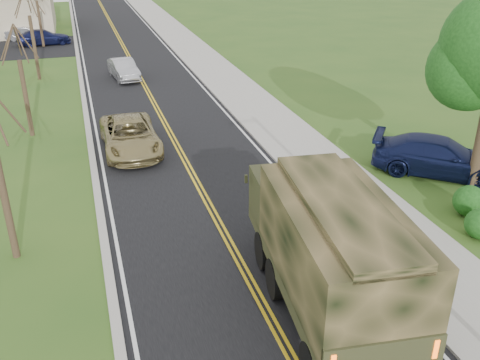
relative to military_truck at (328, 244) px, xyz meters
name	(u,v)px	position (x,y,z in m)	size (l,w,h in m)	color
road	(128,56)	(-1.57, 35.52, -2.23)	(8.00, 120.00, 0.01)	black
curb_right	(176,52)	(2.58, 35.52, -2.17)	(0.30, 120.00, 0.12)	#9E998E
sidewalk_right	(196,51)	(4.33, 35.52, -2.18)	(3.20, 120.00, 0.10)	#9E998E
curb_left	(78,58)	(-5.72, 35.52, -2.18)	(0.30, 120.00, 0.10)	#9E998E
bare_tree_a	(2,185)	(-8.58, 5.52, 0.39)	(1.93, 2.26, 6.08)	#38281C
bare_tree_b	(24,89)	(-8.58, 17.52, 0.24)	(1.83, 2.14, 5.73)	#38281C
bare_tree_c	(33,40)	(-8.58, 29.52, 0.54)	(2.04, 2.39, 6.42)	#38281C
bare_tree_d	(39,18)	(-8.58, 41.52, 0.32)	(1.88, 2.20, 5.91)	#38281C
military_truck	(328,244)	(0.00, 0.00, 0.00)	(3.53, 8.05, 3.90)	black
suv_champagne	(130,136)	(-3.83, 13.84, -1.45)	(2.59, 5.61, 1.56)	#9B8B57
sedan_silver	(124,69)	(-2.70, 27.81, -1.53)	(1.49, 4.28, 1.41)	#A6A6AA
pickup_navy	(439,156)	(8.83, 7.10, -1.40)	(2.32, 5.70, 1.66)	#0F1538
lot_car_silver	(27,33)	(-10.12, 45.47, -1.59)	(1.36, 3.91, 1.29)	#A6A6AA
lot_car_navy	(43,37)	(-8.53, 42.53, -1.53)	(1.96, 4.82, 1.40)	#10143B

